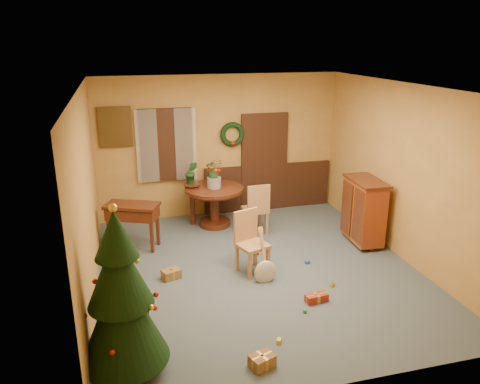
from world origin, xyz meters
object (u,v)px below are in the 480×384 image
object	(u,v)px
dining_table	(214,199)
sideboard	(364,210)
writing_desk	(133,215)
chair_near	(250,239)
christmas_tree	(121,297)

from	to	relation	value
dining_table	sideboard	world-z (taller)	sideboard
writing_desk	sideboard	xyz separation A→B (m)	(4.03, -0.86, 0.03)
chair_near	writing_desk	size ratio (longest dim) A/B	0.98
dining_table	writing_desk	size ratio (longest dim) A/B	1.12
christmas_tree	writing_desk	bearing A→B (deg)	85.86
dining_table	sideboard	distance (m)	2.86
dining_table	christmas_tree	xyz separation A→B (m)	(-1.84, -3.98, 0.40)
dining_table	chair_near	world-z (taller)	chair_near
chair_near	christmas_tree	world-z (taller)	christmas_tree
dining_table	sideboard	xyz separation A→B (m)	(2.43, -1.51, 0.09)
christmas_tree	dining_table	bearing A→B (deg)	65.19
chair_near	writing_desk	xyz separation A→B (m)	(-1.75, 1.37, 0.08)
sideboard	christmas_tree	bearing A→B (deg)	-149.90
christmas_tree	sideboard	xyz separation A→B (m)	(4.27, 2.47, -0.30)
christmas_tree	sideboard	size ratio (longest dim) A/B	1.66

